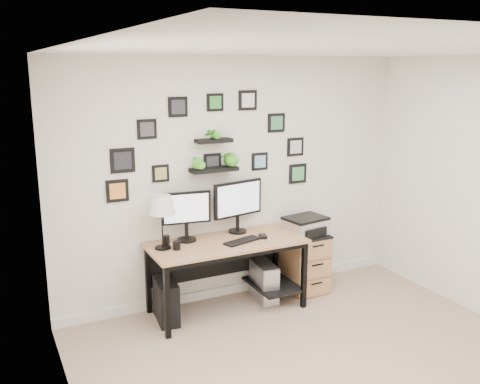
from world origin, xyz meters
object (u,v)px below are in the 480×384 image
table_lamp (162,206)px  printer (306,226)px  pc_tower_grey (264,282)px  monitor_left (186,213)px  pc_tower_black (166,301)px  desk (228,251)px  file_cabinet (304,261)px  mug (177,245)px  monitor_right (238,202)px

table_lamp → printer: (1.64, -0.03, -0.41)m
pc_tower_grey → table_lamp: bearing=177.5°
monitor_left → pc_tower_black: bearing=-152.4°
desk → file_cabinet: bearing=3.4°
monitor_left → mug: 0.38m
mug → pc_tower_grey: mug is taller
desk → printer: printer is taller
pc_tower_black → printer: size_ratio=0.88×
monitor_right → mug: monitor_right is taller
desk → printer: 0.96m
pc_tower_black → table_lamp: bearing=100.4°
desk → pc_tower_grey: (0.42, -0.00, -0.41)m
desk → monitor_right: monitor_right is taller
pc_tower_grey → printer: 0.77m
pc_tower_black → mug: bearing=-20.5°
file_cabinet → printer: 0.44m
mug → file_cabinet: (1.55, 0.10, -0.46)m
monitor_left → table_lamp: size_ratio=0.97×
printer → pc_tower_black: bearing=-179.6°
file_cabinet → monitor_left: bearing=175.7°
monitor_right → pc_tower_black: bearing=-168.4°
desk → monitor_left: (-0.39, 0.16, 0.43)m
monitor_right → desk: bearing=-136.9°
desk → monitor_right: 0.54m
pc_tower_black → pc_tower_grey: pc_tower_black is taller
mug → file_cabinet: bearing=3.9°
table_lamp → mug: (0.11, -0.09, -0.39)m
desk → monitor_left: bearing=157.9°
desk → printer: (0.95, 0.02, 0.14)m
table_lamp → pc_tower_black: bearing=-86.4°
printer → monitor_left: bearing=174.0°
desk → table_lamp: table_lamp is taller
table_lamp → file_cabinet: table_lamp is taller
printer → pc_tower_grey: bearing=-177.9°
monitor_left → printer: size_ratio=1.06×
file_cabinet → mug: bearing=-176.1°
monitor_right → pc_tower_black: 1.25m
mug → table_lamp: bearing=139.2°
pc_tower_black → monitor_right: bearing=18.4°
pc_tower_black → file_cabinet: (1.65, 0.05, 0.12)m
monitor_left → pc_tower_grey: size_ratio=1.16×
pc_tower_grey → printer: (0.53, 0.02, 0.56)m
mug → pc_tower_grey: bearing=2.6°
monitor_right → table_lamp: size_ratio=1.12×
mug → printer: bearing=2.5°
monitor_left → pc_tower_black: 0.90m
monitor_left → table_lamp: bearing=-159.0°
table_lamp → pc_tower_grey: bearing=-2.5°
pc_tower_black → pc_tower_grey: (1.11, -0.01, -0.00)m
table_lamp → pc_tower_black: 0.97m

